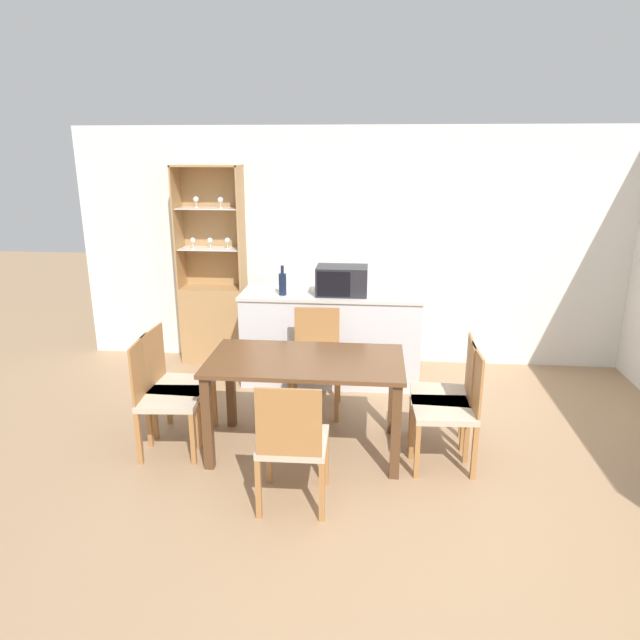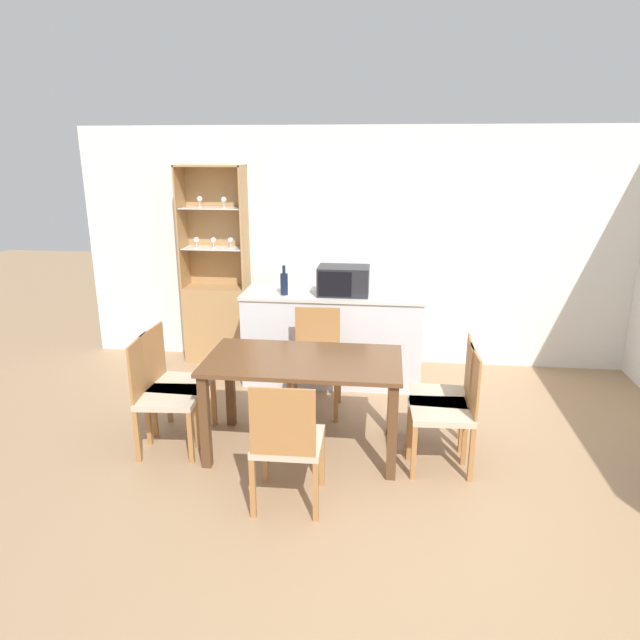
% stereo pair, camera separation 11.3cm
% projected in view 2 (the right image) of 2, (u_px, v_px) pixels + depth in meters
% --- Properties ---
extents(ground_plane, '(18.00, 18.00, 0.00)m').
position_uv_depth(ground_plane, '(383.00, 490.00, 4.02)').
color(ground_plane, '#A37F5B').
extents(wall_back, '(6.80, 0.06, 2.55)m').
position_uv_depth(wall_back, '(390.00, 249.00, 6.16)').
color(wall_back, white).
rests_on(wall_back, ground_plane).
extents(kitchen_counter, '(1.80, 0.57, 0.94)m').
position_uv_depth(kitchen_counter, '(333.00, 338.00, 5.79)').
color(kitchen_counter, silver).
rests_on(kitchen_counter, ground_plane).
extents(display_cabinet, '(0.71, 0.33, 2.15)m').
position_uv_depth(display_cabinet, '(218.00, 306.00, 6.38)').
color(display_cabinet, tan).
rests_on(display_cabinet, ground_plane).
extents(dining_table, '(1.50, 0.82, 0.77)m').
position_uv_depth(dining_table, '(304.00, 373.00, 4.40)').
color(dining_table, brown).
rests_on(dining_table, ground_plane).
extents(dining_chair_side_right_far, '(0.47, 0.47, 0.92)m').
position_uv_depth(dining_chair_side_right_far, '(445.00, 395.00, 4.44)').
color(dining_chair_side_right_far, '#C1B299').
rests_on(dining_chair_side_right_far, ground_plane).
extents(dining_chair_side_right_near, '(0.47, 0.47, 0.92)m').
position_uv_depth(dining_chair_side_right_near, '(448.00, 409.00, 4.21)').
color(dining_chair_side_right_near, '#C1B299').
rests_on(dining_chair_side_right_near, ground_plane).
extents(dining_chair_head_near, '(0.46, 0.46, 0.92)m').
position_uv_depth(dining_chair_head_near, '(287.00, 442.00, 3.73)').
color(dining_chair_head_near, '#C1B299').
rests_on(dining_chair_head_near, ground_plane).
extents(dining_chair_head_far, '(0.46, 0.46, 0.92)m').
position_uv_depth(dining_chair_head_far, '(316.00, 361.00, 5.17)').
color(dining_chair_head_far, '#C1B299').
rests_on(dining_chair_head_far, ground_plane).
extents(dining_chair_side_left_near, '(0.48, 0.48, 0.92)m').
position_uv_depth(dining_chair_side_left_near, '(163.00, 395.00, 4.45)').
color(dining_chair_side_left_near, '#C1B299').
rests_on(dining_chair_side_left_near, ground_plane).
extents(dining_chair_side_left_far, '(0.46, 0.46, 0.92)m').
position_uv_depth(dining_chair_side_left_far, '(174.00, 382.00, 4.69)').
color(dining_chair_side_left_far, '#C1B299').
rests_on(dining_chair_side_left_far, ground_plane).
extents(microwave, '(0.50, 0.33, 0.28)m').
position_uv_depth(microwave, '(343.00, 281.00, 5.57)').
color(microwave, '#232328').
rests_on(microwave, kitchen_counter).
extents(wine_bottle, '(0.07, 0.07, 0.29)m').
position_uv_depth(wine_bottle, '(284.00, 283.00, 5.57)').
color(wine_bottle, '#141E38').
rests_on(wine_bottle, kitchen_counter).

